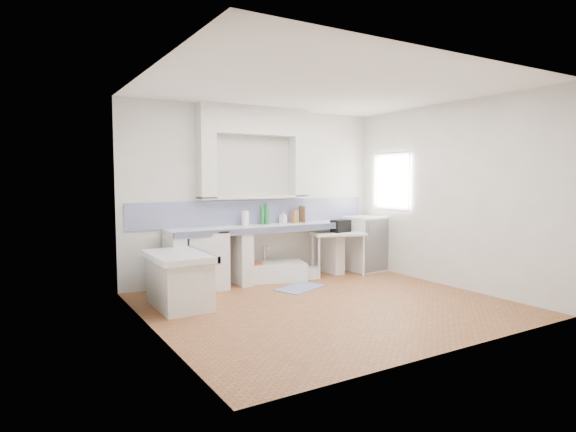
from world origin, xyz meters
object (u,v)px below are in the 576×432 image
stove (205,260)px  side_table (338,254)px  sink (271,272)px  fridge (365,243)px

stove → side_table: size_ratio=0.97×
sink → side_table: (1.16, -0.25, 0.24)m
stove → sink: bearing=4.7°
side_table → sink: bearing=-174.4°
stove → side_table: stove is taller
side_table → fridge: fridge is taller
stove → fridge: (3.00, -0.14, 0.06)m
stove → sink: size_ratio=0.78×
side_table → stove: bearing=-168.6°
sink → fridge: size_ratio=1.12×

